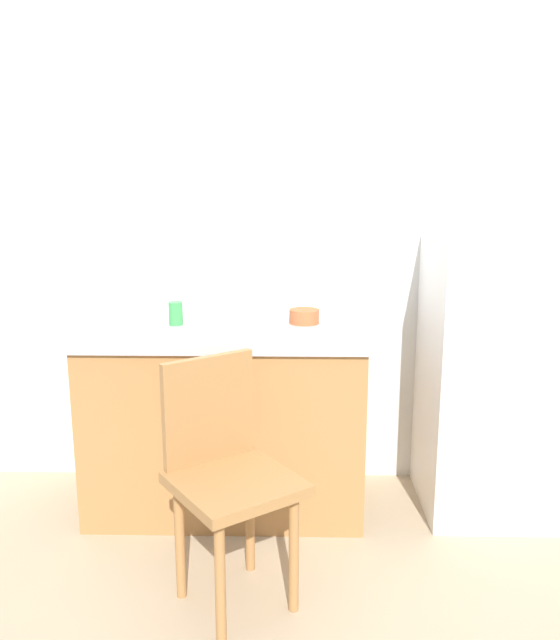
# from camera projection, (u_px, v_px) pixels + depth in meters

# --- Properties ---
(ground_plane) EXTENTS (8.00, 8.00, 0.00)m
(ground_plane) POSITION_uv_depth(u_px,v_px,m) (294.00, 587.00, 2.45)
(ground_plane) COLOR tan
(back_wall) EXTENTS (4.80, 0.10, 2.57)m
(back_wall) POSITION_uv_depth(u_px,v_px,m) (295.00, 226.00, 3.15)
(back_wall) COLOR silver
(back_wall) RESTS_ON ground_plane
(cabinet_base) EXTENTS (1.23, 0.60, 0.81)m
(cabinet_base) POSITION_uv_depth(u_px,v_px,m) (226.00, 422.00, 3.00)
(cabinet_base) COLOR #A87542
(cabinet_base) RESTS_ON ground_plane
(countertop) EXTENTS (1.27, 0.64, 0.04)m
(countertop) POSITION_uv_depth(u_px,v_px,m) (225.00, 333.00, 2.91)
(countertop) COLOR #B7B7BC
(countertop) RESTS_ON cabinet_base
(faucet) EXTENTS (0.02, 0.02, 0.29)m
(faucet) POSITION_uv_depth(u_px,v_px,m) (213.00, 287.00, 3.12)
(faucet) COLOR #B7B7BC
(faucet) RESTS_ON countertop
(refrigerator) EXTENTS (0.63, 0.58, 1.26)m
(refrigerator) POSITION_uv_depth(u_px,v_px,m) (496.00, 377.00, 2.94)
(refrigerator) COLOR white
(refrigerator) RESTS_ON ground_plane
(chair) EXTENTS (0.56, 0.56, 0.89)m
(chair) POSITION_uv_depth(u_px,v_px,m) (227.00, 470.00, 2.31)
(chair) COLOR #A87542
(chair) RESTS_ON ground_plane
(terracotta_bowl) EXTENTS (0.14, 0.14, 0.06)m
(terracotta_bowl) POSITION_uv_depth(u_px,v_px,m) (304.00, 316.00, 3.00)
(terracotta_bowl) COLOR #B25B33
(terracotta_bowl) RESTS_ON countertop
(cup_white) EXTENTS (0.07, 0.07, 0.11)m
(cup_white) POSITION_uv_depth(u_px,v_px,m) (339.00, 328.00, 2.68)
(cup_white) COLOR white
(cup_white) RESTS_ON countertop
(cup_green) EXTENTS (0.06, 0.06, 0.11)m
(cup_green) POSITION_uv_depth(u_px,v_px,m) (176.00, 313.00, 2.96)
(cup_green) COLOR green
(cup_green) RESTS_ON countertop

